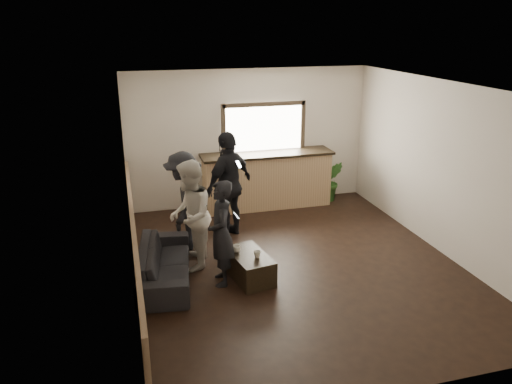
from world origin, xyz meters
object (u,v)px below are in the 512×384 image
object	(u,v)px
person_b	(190,216)
person_c	(184,201)
cup_a	(236,249)
potted_plant	(331,181)
cup_b	(257,254)
person_d	(229,185)
person_a	(221,233)
coffee_table	(250,266)
sofa	(164,263)
bar_counter	(267,177)

from	to	relation	value
person_b	person_c	xyz separation A→B (m)	(0.00, 0.73, -0.02)
cup_a	potted_plant	distance (m)	3.86
cup_b	potted_plant	world-z (taller)	potted_plant
cup_b	person_d	bearing A→B (deg)	90.65
cup_a	person_d	world-z (taller)	person_d
person_a	person_d	size ratio (longest dim) A/B	0.83
coffee_table	potted_plant	xyz separation A→B (m)	(2.55, 2.87, 0.24)
coffee_table	cup_a	world-z (taller)	cup_a
cup_a	person_b	distance (m)	0.88
cup_b	person_b	bearing A→B (deg)	139.75
cup_a	person_c	xyz separation A→B (m)	(-0.61, 1.20, 0.40)
sofa	potted_plant	distance (m)	4.58
person_a	coffee_table	bearing A→B (deg)	96.83
person_a	potted_plant	bearing A→B (deg)	139.43
potted_plant	person_a	bearing A→B (deg)	-135.96
cup_b	coffee_table	bearing A→B (deg)	123.39
potted_plant	person_c	size ratio (longest dim) A/B	0.52
sofa	person_c	distance (m)	1.26
sofa	person_c	world-z (taller)	person_c
potted_plant	person_c	xyz separation A→B (m)	(-3.33, -1.54, 0.40)
sofa	cup_a	xyz separation A→B (m)	(1.06, -0.16, 0.17)
cup_b	person_c	distance (m)	1.74
cup_b	cup_a	bearing A→B (deg)	134.21
person_c	person_d	bearing A→B (deg)	124.97
person_c	cup_a	bearing A→B (deg)	41.07
cup_a	sofa	bearing A→B (deg)	171.23
person_d	bar_counter	bearing A→B (deg)	-168.07
cup_a	cup_b	size ratio (longest dim) A/B	1.20
person_a	person_d	world-z (taller)	person_d
person_b	person_a	bearing A→B (deg)	42.94
cup_a	coffee_table	bearing A→B (deg)	-38.17
bar_counter	person_c	xyz separation A→B (m)	(-1.91, -1.58, 0.20)
cup_b	person_a	xyz separation A→B (m)	(-0.51, 0.12, 0.35)
bar_counter	sofa	bearing A→B (deg)	-132.05
cup_b	person_b	world-z (taller)	person_b
potted_plant	person_a	distance (m)	4.16
bar_counter	potted_plant	bearing A→B (deg)	-1.84
person_a	person_b	xyz separation A→B (m)	(-0.36, 0.62, 0.07)
coffee_table	sofa	bearing A→B (deg)	166.43
cup_a	bar_counter	bearing A→B (deg)	64.95
potted_plant	bar_counter	bearing A→B (deg)	178.16
coffee_table	cup_a	size ratio (longest dim) A/B	6.81
potted_plant	person_c	bearing A→B (deg)	-155.23
sofa	person_b	size ratio (longest dim) A/B	1.08
person_d	coffee_table	bearing A→B (deg)	49.91
bar_counter	person_b	world-z (taller)	bar_counter
sofa	person_a	world-z (taller)	person_a
cup_b	person_a	world-z (taller)	person_a
cup_a	person_d	size ratio (longest dim) A/B	0.07
coffee_table	person_b	xyz separation A→B (m)	(-0.78, 0.60, 0.66)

